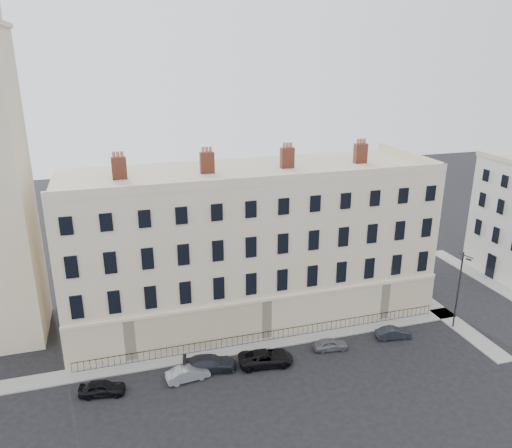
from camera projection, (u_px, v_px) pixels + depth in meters
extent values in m
plane|color=black|center=(352.00, 362.00, 43.79)|extent=(160.00, 160.00, 0.00)
cube|color=beige|center=(249.00, 243.00, 50.57)|extent=(36.00, 12.00, 15.00)
cube|color=beige|center=(267.00, 320.00, 46.85)|extent=(36.10, 0.18, 4.00)
cube|color=beige|center=(400.00, 271.00, 57.32)|extent=(0.18, 12.10, 4.00)
cube|color=beige|center=(267.00, 180.00, 42.71)|extent=(36.00, 0.35, 0.80)
cube|color=beige|center=(410.00, 156.00, 52.90)|extent=(0.35, 12.00, 0.80)
cube|color=brown|center=(119.00, 168.00, 44.52)|extent=(1.30, 0.70, 2.00)
cube|color=brown|center=(207.00, 163.00, 46.72)|extent=(1.30, 0.70, 2.00)
cube|color=brown|center=(287.00, 158.00, 48.91)|extent=(1.30, 0.70, 2.00)
cube|color=brown|center=(360.00, 153.00, 51.11)|extent=(1.30, 0.70, 2.00)
cube|color=gray|center=(228.00, 350.00, 45.55)|extent=(48.00, 2.00, 0.12)
cube|color=gray|center=(426.00, 301.00, 54.58)|extent=(2.00, 24.00, 0.12)
cube|color=gray|center=(488.00, 282.00, 59.13)|extent=(2.00, 20.00, 0.12)
cube|color=black|center=(268.00, 332.00, 46.70)|extent=(35.00, 0.04, 0.04)
cube|color=black|center=(268.00, 340.00, 46.99)|extent=(35.00, 0.04, 0.04)
imported|color=black|center=(102.00, 388.00, 39.47)|extent=(3.79, 2.03, 1.23)
imported|color=gray|center=(188.00, 373.00, 41.30)|extent=(3.72, 1.68, 1.18)
imported|color=black|center=(210.00, 363.00, 42.55)|extent=(4.78, 2.56, 1.32)
imported|color=black|center=(266.00, 358.00, 43.29)|extent=(4.98, 2.71, 1.32)
imported|color=slate|center=(330.00, 344.00, 45.55)|extent=(3.33, 1.68, 1.09)
imported|color=black|center=(393.00, 333.00, 47.37)|extent=(3.45, 1.60, 1.10)
cylinder|color=#28272B|center=(458.00, 291.00, 48.06)|extent=(0.16, 0.16, 8.05)
cylinder|color=#28272B|center=(466.00, 256.00, 46.13)|extent=(0.61, 1.45, 0.10)
cube|color=#28272B|center=(469.00, 259.00, 45.48)|extent=(0.34, 0.53, 0.12)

